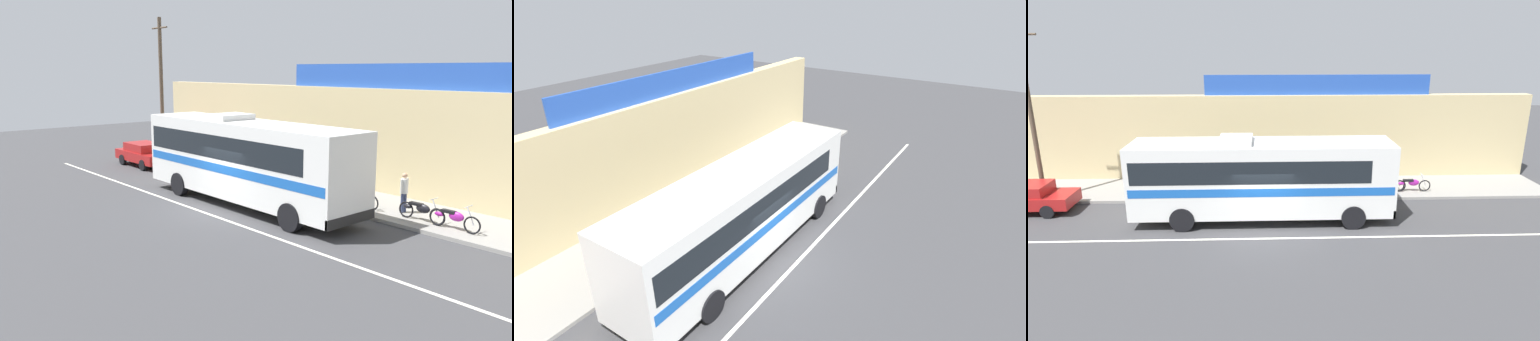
% 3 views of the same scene
% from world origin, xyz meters
% --- Properties ---
extents(ground_plane, '(70.00, 70.00, 0.00)m').
position_xyz_m(ground_plane, '(0.00, 0.00, 0.00)').
color(ground_plane, '#3A3A3D').
extents(sidewalk_slab, '(30.00, 3.60, 0.14)m').
position_xyz_m(sidewalk_slab, '(0.00, 5.20, 0.07)').
color(sidewalk_slab, gray).
rests_on(sidewalk_slab, ground_plane).
extents(storefront_facade, '(30.00, 0.70, 4.80)m').
position_xyz_m(storefront_facade, '(0.00, 7.35, 2.40)').
color(storefront_facade, tan).
rests_on(storefront_facade, ground_plane).
extents(storefront_billboard, '(12.49, 0.12, 1.10)m').
position_xyz_m(storefront_billboard, '(2.98, 7.35, 5.35)').
color(storefront_billboard, '#234CAD').
rests_on(storefront_billboard, storefront_facade).
extents(road_center_stripe, '(30.00, 0.14, 0.01)m').
position_xyz_m(road_center_stripe, '(0.00, -0.80, 0.00)').
color(road_center_stripe, silver).
rests_on(road_center_stripe, ground_plane).
extents(intercity_bus, '(11.31, 2.63, 3.78)m').
position_xyz_m(intercity_bus, '(-0.12, 1.24, 2.07)').
color(intercity_bus, silver).
rests_on(intercity_bus, ground_plane).
extents(utility_pole, '(1.60, 0.22, 8.45)m').
position_xyz_m(utility_pole, '(-10.86, 3.66, 4.50)').
color(utility_pole, brown).
rests_on(utility_pole, sidewalk_slab).
extents(motorcycle_red, '(1.91, 0.56, 0.94)m').
position_xyz_m(motorcycle_red, '(6.31, 4.32, 0.57)').
color(motorcycle_red, black).
rests_on(motorcycle_red, sidewalk_slab).
extents(motorcycle_purple, '(1.89, 0.56, 0.94)m').
position_xyz_m(motorcycle_purple, '(3.56, 4.17, 0.57)').
color(motorcycle_purple, black).
rests_on(motorcycle_purple, sidewalk_slab).
extents(motorcycle_black, '(1.92, 0.56, 0.94)m').
position_xyz_m(motorcycle_black, '(7.66, 4.26, 0.57)').
color(motorcycle_black, black).
rests_on(motorcycle_black, sidewalk_slab).
extents(pedestrian_far_left, '(0.30, 0.48, 1.58)m').
position_xyz_m(pedestrian_far_left, '(5.20, 4.87, 1.05)').
color(pedestrian_far_left, navy).
rests_on(pedestrian_far_left, sidewalk_slab).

